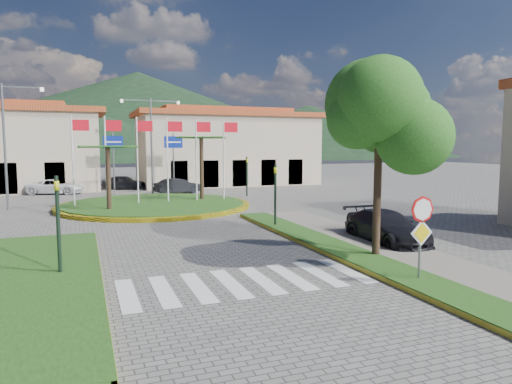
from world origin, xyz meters
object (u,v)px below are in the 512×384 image
object	(u,v)px
deciduous_tree	(379,116)
car_dark_a	(124,182)
car_dark_b	(178,186)
white_van	(55,187)
roundabout_island	(155,205)
car_side_right	(386,227)
stop_sign	(422,225)

from	to	relation	value
deciduous_tree	car_dark_a	world-z (taller)	deciduous_tree
car_dark_a	car_dark_b	xyz separation A→B (m)	(4.01, -5.57, -0.01)
white_van	car_dark_a	size ratio (longest dim) A/B	1.16
roundabout_island	white_van	distance (m)	13.10
car_dark_a	car_dark_b	world-z (taller)	car_dark_a
car_dark_b	car_dark_a	bearing A→B (deg)	20.36
white_van	car_side_right	size ratio (longest dim) A/B	0.96
white_van	deciduous_tree	bearing A→B (deg)	-141.59
deciduous_tree	car_side_right	size ratio (longest dim) A/B	1.45
deciduous_tree	car_dark_b	bearing A→B (deg)	95.34
stop_sign	car_dark_a	bearing A→B (deg)	99.70
stop_sign	car_dark_a	world-z (taller)	stop_sign
roundabout_island	stop_sign	distance (m)	20.69
stop_sign	deciduous_tree	size ratio (longest dim) A/B	0.39
stop_sign	roundabout_island	bearing A→B (deg)	103.73
roundabout_island	car_dark_b	bearing A→B (deg)	68.45
stop_sign	car_side_right	bearing A→B (deg)	63.08
white_van	car_dark_b	xyz separation A→B (m)	(9.82, -3.27, 0.03)
deciduous_tree	roundabout_island	bearing A→B (deg)	107.91
stop_sign	deciduous_tree	world-z (taller)	deciduous_tree
deciduous_tree	car_dark_b	world-z (taller)	deciduous_tree
deciduous_tree	car_side_right	xyz separation A→B (m)	(2.00, 2.08, -4.49)
stop_sign	deciduous_tree	xyz separation A→B (m)	(0.60, 3.04, 3.38)
white_van	car_side_right	bearing A→B (deg)	-136.46
stop_sign	car_dark_a	xyz separation A→B (m)	(-5.74, 33.60, -1.13)
stop_sign	white_van	xyz separation A→B (m)	(-11.56, 31.30, -1.16)
car_dark_b	deciduous_tree	bearing A→B (deg)	169.95
white_van	car_side_right	xyz separation A→B (m)	(14.16, -26.18, 0.05)
roundabout_island	car_dark_b	world-z (taller)	roundabout_island
roundabout_island	deciduous_tree	xyz separation A→B (m)	(5.50, -17.00, 5.00)
roundabout_island	stop_sign	world-z (taller)	roundabout_island
car_dark_b	roundabout_island	bearing A→B (deg)	143.06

